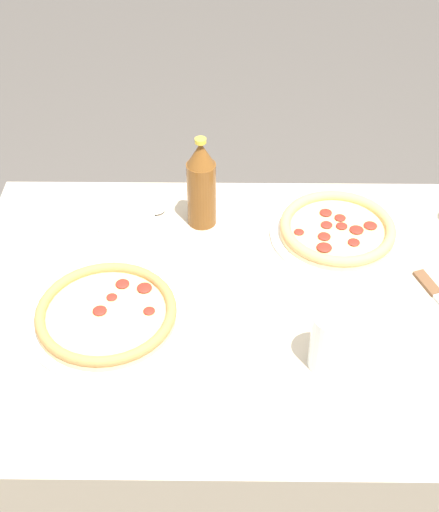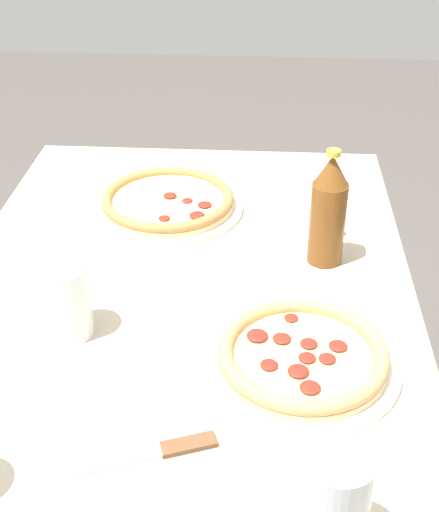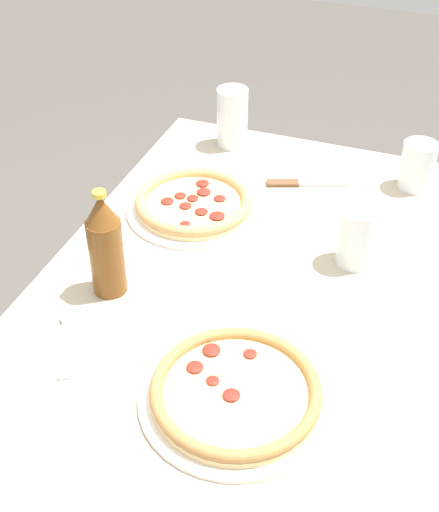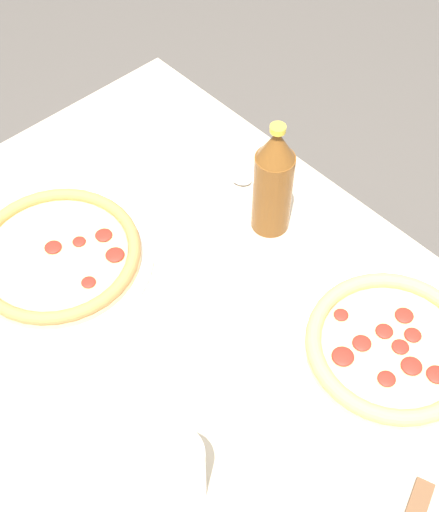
% 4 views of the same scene
% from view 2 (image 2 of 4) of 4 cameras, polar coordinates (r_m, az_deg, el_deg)
% --- Properties ---
extents(table, '(1.21, 0.83, 0.77)m').
position_cam_2_polar(table, '(1.53, -2.65, -14.48)').
color(table, '#B7A88E').
rests_on(table, ground_plane).
extents(pizza_pepperoni, '(0.30, 0.30, 0.04)m').
position_cam_2_polar(pizza_pepperoni, '(1.10, 6.64, -8.01)').
color(pizza_pepperoni, white).
rests_on(pizza_pepperoni, table).
extents(pizza_veggie, '(0.32, 0.32, 0.04)m').
position_cam_2_polar(pizza_veggie, '(1.52, -4.14, 4.36)').
color(pizza_veggie, silver).
rests_on(pizza_veggie, table).
extents(glass_orange_juice, '(0.08, 0.08, 0.15)m').
position_cam_2_polar(glass_orange_juice, '(0.85, 9.11, -19.44)').
color(glass_orange_juice, white).
rests_on(glass_orange_juice, table).
extents(glass_cola, '(0.08, 0.08, 0.13)m').
position_cam_2_polar(glass_cola, '(1.16, -12.15, -3.74)').
color(glass_cola, white).
rests_on(glass_cola, table).
extents(beer_bottle, '(0.07, 0.07, 0.23)m').
position_cam_2_polar(beer_bottle, '(1.31, 8.70, 3.61)').
color(beer_bottle, brown).
rests_on(beer_bottle, table).
extents(knife, '(0.09, 0.19, 0.01)m').
position_cam_2_polar(knife, '(0.98, -5.26, -15.38)').
color(knife, brown).
rests_on(knife, table).
extents(spoon, '(0.16, 0.10, 0.01)m').
position_cam_2_polar(spoon, '(1.49, 8.57, 2.83)').
color(spoon, silver).
rests_on(spoon, table).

